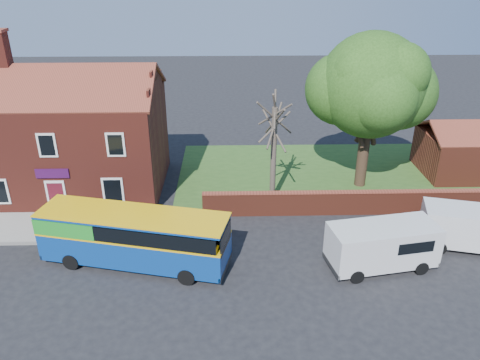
{
  "coord_description": "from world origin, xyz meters",
  "views": [
    {
      "loc": [
        3.69,
        -18.41,
        14.5
      ],
      "look_at": [
        4.27,
        5.0,
        3.39
      ],
      "focal_mm": 35.0,
      "sensor_mm": 36.0,
      "label": 1
    }
  ],
  "objects_px": {
    "bus": "(129,235)",
    "van_far": "(474,227)",
    "large_tree": "(371,88)",
    "van_near": "(383,244)"
  },
  "relations": [
    {
      "from": "van_far",
      "to": "van_near",
      "type": "bearing_deg",
      "value": -148.73
    },
    {
      "from": "van_near",
      "to": "van_far",
      "type": "relative_size",
      "value": 1.02
    },
    {
      "from": "bus",
      "to": "van_near",
      "type": "bearing_deg",
      "value": 10.34
    },
    {
      "from": "van_near",
      "to": "van_far",
      "type": "distance_m",
      "value": 5.74
    },
    {
      "from": "bus",
      "to": "van_far",
      "type": "relative_size",
      "value": 1.77
    },
    {
      "from": "van_near",
      "to": "van_far",
      "type": "height_order",
      "value": "van_near"
    },
    {
      "from": "bus",
      "to": "van_near",
      "type": "xyz_separation_m",
      "value": [
        12.97,
        -0.66,
        -0.34
      ]
    },
    {
      "from": "bus",
      "to": "van_near",
      "type": "distance_m",
      "value": 12.99
    },
    {
      "from": "van_near",
      "to": "bus",
      "type": "bearing_deg",
      "value": 166.97
    },
    {
      "from": "van_far",
      "to": "large_tree",
      "type": "height_order",
      "value": "large_tree"
    }
  ]
}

